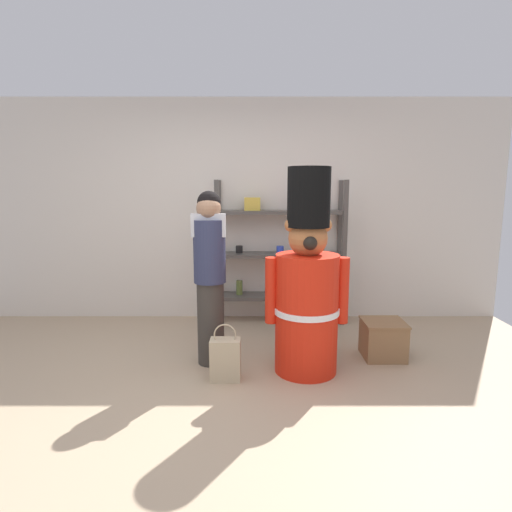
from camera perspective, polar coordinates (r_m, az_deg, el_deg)
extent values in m
plane|color=tan|center=(3.27, -4.91, -19.62)|extent=(6.40, 6.40, 0.00)
cube|color=silver|center=(5.06, -3.09, 6.17)|extent=(6.40, 0.12, 2.60)
cube|color=#4C4742|center=(4.76, -5.46, 0.25)|extent=(0.05, 0.05, 1.66)
cube|color=#4C4742|center=(4.84, 11.72, 0.26)|extent=(0.05, 0.05, 1.66)
cube|color=#4C4742|center=(5.06, -5.15, 0.80)|extent=(0.05, 0.05, 1.66)
cube|color=#4C4742|center=(5.13, 11.04, 0.79)|extent=(0.05, 0.05, 1.66)
cube|color=#4C4742|center=(5.01, 3.05, -5.49)|extent=(1.44, 0.30, 0.04)
cube|color=#4C4742|center=(4.90, 3.10, 0.16)|extent=(1.44, 0.30, 0.04)
cube|color=#4C4742|center=(4.85, 3.15, 5.98)|extent=(1.44, 0.30, 0.04)
cylinder|color=black|center=(4.92, -2.49, 0.92)|extent=(0.08, 0.08, 0.08)
cylinder|color=blue|center=(4.89, 3.11, 0.87)|extent=(0.09, 0.09, 0.08)
cylinder|color=green|center=(4.95, 8.65, 0.97)|extent=(0.08, 0.08, 0.10)
cylinder|color=#596B33|center=(4.98, -2.47, -4.32)|extent=(0.08, 0.08, 0.17)
cylinder|color=silver|center=(4.96, 3.07, -4.07)|extent=(0.06, 0.06, 0.22)
cylinder|color=#B27226|center=(5.02, 8.55, -4.20)|extent=(0.07, 0.07, 0.19)
cube|color=gold|center=(4.83, -0.70, 7.10)|extent=(0.18, 0.15, 0.15)
cube|color=#B21E2D|center=(4.87, 6.99, 7.24)|extent=(0.20, 0.16, 0.18)
cylinder|color=red|center=(3.63, 6.70, -7.81)|extent=(0.53, 0.53, 1.03)
cylinder|color=white|center=(3.62, 6.71, -7.29)|extent=(0.56, 0.56, 0.05)
sphere|color=#AB6638|center=(3.50, 6.90, 2.47)|extent=(0.33, 0.33, 0.33)
sphere|color=#AB6638|center=(3.47, 4.65, 4.23)|extent=(0.11, 0.11, 0.11)
sphere|color=#AB6638|center=(3.51, 9.20, 4.19)|extent=(0.11, 0.11, 0.11)
cylinder|color=black|center=(3.47, 7.01, 7.97)|extent=(0.35, 0.35, 0.49)
cylinder|color=red|center=(3.55, 1.94, -4.69)|extent=(0.11, 0.11, 0.57)
cylinder|color=red|center=(3.63, 11.49, -4.60)|extent=(0.11, 0.11, 0.57)
sphere|color=black|center=(3.35, 7.20, 1.75)|extent=(0.11, 0.11, 0.11)
cylinder|color=#38332D|center=(3.83, -6.37, -9.03)|extent=(0.24, 0.24, 0.75)
cylinder|color=#2D3351|center=(3.68, -6.55, 0.64)|extent=(0.28, 0.28, 0.55)
sphere|color=#A37556|center=(3.64, -6.66, 6.46)|extent=(0.22, 0.22, 0.22)
cube|color=silver|center=(3.60, -6.72, 4.17)|extent=(0.30, 0.04, 0.20)
sphere|color=black|center=(3.66, -6.64, 7.23)|extent=(0.20, 0.20, 0.20)
cube|color=#C1AD89|center=(3.57, -4.33, -13.90)|extent=(0.25, 0.15, 0.35)
torus|color=#C1AD89|center=(3.49, -4.37, -10.67)|extent=(0.19, 0.01, 0.19)
cube|color=olive|center=(4.17, 16.73, -10.92)|extent=(0.37, 0.36, 0.33)
cube|color=olive|center=(4.11, 16.85, -8.63)|extent=(0.38, 0.37, 0.02)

